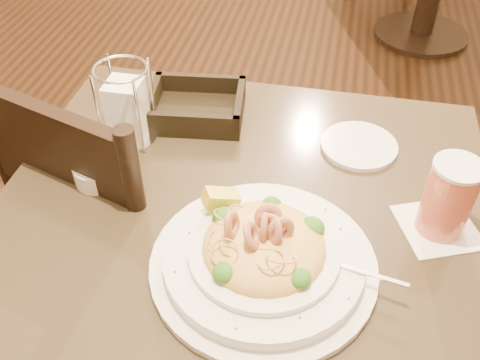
% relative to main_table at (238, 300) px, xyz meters
% --- Properties ---
extents(main_table, '(0.90, 0.90, 0.76)m').
position_rel_main_table_xyz_m(main_table, '(0.00, 0.00, 0.00)').
color(main_table, black).
rests_on(main_table, ground).
extents(dining_chair_near, '(0.53, 0.53, 0.93)m').
position_rel_main_table_xyz_m(dining_chair_near, '(-0.32, 0.18, -0.02)').
color(dining_chair_near, black).
rests_on(dining_chair_near, ground).
extents(pasta_bowl, '(0.41, 0.37, 0.12)m').
position_rel_main_table_xyz_m(pasta_bowl, '(0.06, -0.09, 0.27)').
color(pasta_bowl, white).
rests_on(pasta_bowl, main_table).
extents(drink_glass, '(0.17, 0.17, 0.14)m').
position_rel_main_table_xyz_m(drink_glass, '(0.34, 0.05, 0.31)').
color(drink_glass, white).
rests_on(drink_glass, main_table).
extents(bread_basket, '(0.22, 0.19, 0.06)m').
position_rel_main_table_xyz_m(bread_basket, '(-0.15, 0.29, 0.26)').
color(bread_basket, black).
rests_on(bread_basket, main_table).
extents(napkin_caddy, '(0.11, 0.11, 0.17)m').
position_rel_main_table_xyz_m(napkin_caddy, '(-0.27, 0.19, 0.31)').
color(napkin_caddy, silver).
rests_on(napkin_caddy, main_table).
extents(side_plate, '(0.21, 0.21, 0.01)m').
position_rel_main_table_xyz_m(side_plate, '(0.20, 0.25, 0.24)').
color(side_plate, white).
rests_on(side_plate, main_table).
extents(butter_ramekin, '(0.12, 0.12, 0.04)m').
position_rel_main_table_xyz_m(butter_ramekin, '(-0.28, 0.05, 0.26)').
color(butter_ramekin, white).
rests_on(butter_ramekin, main_table).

